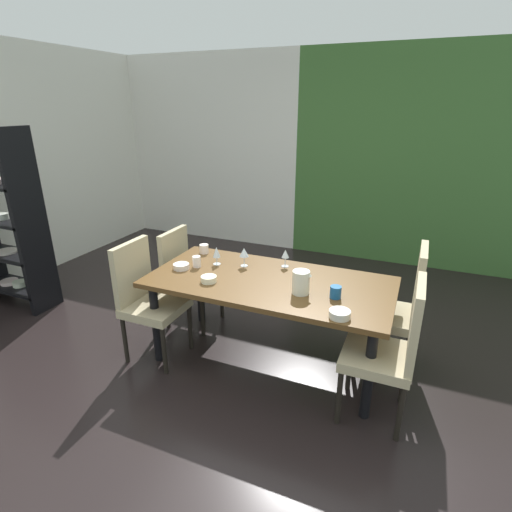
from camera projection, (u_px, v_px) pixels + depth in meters
The scene contains 19 objects.
ground_plane at pixel (224, 369), 3.24m from camera, with size 6.26×6.07×0.02m, color black.
back_panel_interior at pixel (208, 151), 5.95m from camera, with size 2.77×0.10×2.68m, color silver.
garden_window_panel at pixel (435, 162), 4.82m from camera, with size 3.48×0.10×2.68m, color #3B662F.
dining_table at pixel (269, 289), 3.12m from camera, with size 1.88×0.91×0.73m.
chair_right_near at pixel (392, 347), 2.55m from camera, with size 0.44×0.44×1.01m.
chair_right_far at pixel (400, 305), 3.06m from camera, with size 0.44×0.44×1.04m.
chair_left_near at pixel (146, 296), 3.25m from camera, with size 0.44×0.44×0.99m.
chair_left_far at pixel (186, 272), 3.76m from camera, with size 0.44×0.44×0.91m.
display_shelf at pixel (2, 220), 3.99m from camera, with size 0.85×0.35×1.82m.
wine_glass_center at pixel (244, 253), 3.31m from camera, with size 0.08×0.08×0.16m.
wine_glass_corner at pixel (217, 253), 3.35m from camera, with size 0.06×0.06×0.16m.
wine_glass_front at pixel (285, 254), 3.31m from camera, with size 0.06×0.06×0.15m.
serving_bowl_near_window at pixel (181, 266), 3.29m from camera, with size 0.13×0.13×0.04m, color white.
serving_bowl_left at pixel (209, 279), 3.05m from camera, with size 0.12×0.12×0.05m, color #EFEBC8.
serving_bowl_near_shelf at pixel (340, 314), 2.54m from camera, with size 0.14×0.14×0.05m, color silver.
cup_south at pixel (336, 292), 2.79m from camera, with size 0.08×0.08×0.09m, color #16508C.
cup_rear at pixel (204, 249), 3.63m from camera, with size 0.08×0.08×0.08m, color white.
cup_east at pixel (197, 262), 3.32m from camera, with size 0.07×0.07×0.09m, color white.
pitcher_right at pixel (301, 282), 2.84m from camera, with size 0.14×0.12×0.17m.
Camera 1 is at (1.28, -2.38, 2.01)m, focal length 28.00 mm.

